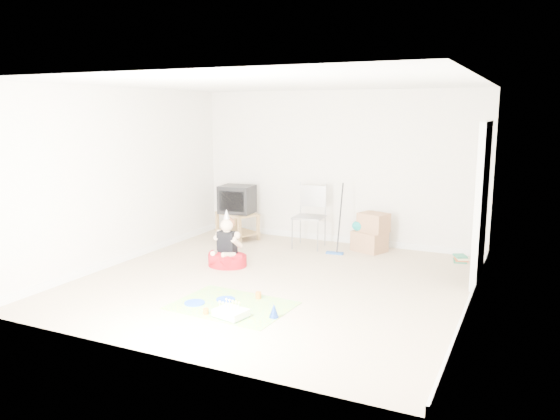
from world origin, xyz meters
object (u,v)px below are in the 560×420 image
at_px(crt_tv, 237,199).
at_px(birthday_cake, 231,313).
at_px(cardboard_boxes, 370,233).
at_px(tv_stand, 237,223).
at_px(folding_chair, 309,217).
at_px(seated_woman, 227,254).

height_order(crt_tv, birthday_cake, crt_tv).
height_order(crt_tv, cardboard_boxes, crt_tv).
xyz_separation_m(crt_tv, birthday_cake, (1.82, -3.34, -0.66)).
height_order(tv_stand, cardboard_boxes, cardboard_boxes).
bearing_deg(folding_chair, seated_woman, -113.38).
relative_size(folding_chair, seated_woman, 1.25).
bearing_deg(birthday_cake, cardboard_boxes, 80.52).
bearing_deg(cardboard_boxes, tv_stand, -176.83).
relative_size(folding_chair, cardboard_boxes, 1.68).
xyz_separation_m(tv_stand, birthday_cake, (1.82, -3.34, -0.23)).
height_order(tv_stand, folding_chair, folding_chair).
bearing_deg(cardboard_boxes, crt_tv, -176.83).
relative_size(cardboard_boxes, seated_woman, 0.75).
bearing_deg(tv_stand, birthday_cake, -61.39).
bearing_deg(seated_woman, folding_chair, 66.62).
height_order(tv_stand, crt_tv, crt_tv).
distance_m(tv_stand, crt_tv, 0.44).
height_order(tv_stand, birthday_cake, tv_stand).
bearing_deg(folding_chair, cardboard_boxes, 10.70).
distance_m(seated_woman, birthday_cake, 2.06).
bearing_deg(cardboard_boxes, birthday_cake, -99.48).
relative_size(tv_stand, cardboard_boxes, 1.37).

